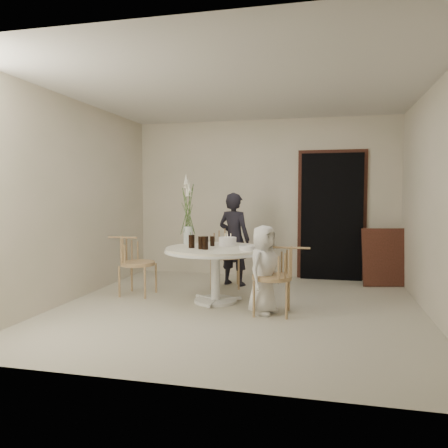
% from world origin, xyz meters
% --- Properties ---
extents(ground, '(4.50, 4.50, 0.00)m').
position_xyz_m(ground, '(0.00, 0.00, 0.00)').
color(ground, beige).
rests_on(ground, ground).
extents(room_shell, '(4.50, 4.50, 4.50)m').
position_xyz_m(room_shell, '(0.00, 0.00, 1.62)').
color(room_shell, silver).
rests_on(room_shell, ground).
extents(doorway, '(1.00, 0.10, 2.10)m').
position_xyz_m(doorway, '(1.15, 2.19, 1.05)').
color(doorway, black).
rests_on(doorway, ground).
extents(door_trim, '(1.12, 0.03, 2.22)m').
position_xyz_m(door_trim, '(1.15, 2.23, 1.11)').
color(door_trim, maroon).
rests_on(door_trim, ground).
extents(table, '(1.33, 1.33, 0.73)m').
position_xyz_m(table, '(-0.35, 0.25, 0.62)').
color(table, white).
rests_on(table, ground).
extents(picture_frame, '(0.70, 0.35, 0.90)m').
position_xyz_m(picture_frame, '(1.95, 1.84, 0.45)').
color(picture_frame, maroon).
rests_on(picture_frame, ground).
extents(chair_far, '(0.57, 0.60, 0.89)m').
position_xyz_m(chair_far, '(-0.47, 1.33, 0.57)').
color(chair_far, tan).
rests_on(chair_far, ground).
extents(chair_right, '(0.50, 0.47, 0.82)m').
position_xyz_m(chair_right, '(0.56, -0.14, 0.53)').
color(chair_right, tan).
rests_on(chair_right, ground).
extents(chair_left, '(0.51, 0.48, 0.83)m').
position_xyz_m(chair_left, '(-1.64, 0.40, 0.54)').
color(chair_left, tan).
rests_on(chair_left, ground).
extents(girl, '(0.61, 0.49, 1.45)m').
position_xyz_m(girl, '(-0.34, 1.38, 0.72)').
color(girl, black).
rests_on(girl, ground).
extents(boy, '(0.51, 0.61, 1.06)m').
position_xyz_m(boy, '(0.34, -0.15, 0.53)').
color(boy, white).
rests_on(boy, ground).
extents(birthday_cake, '(0.24, 0.24, 0.16)m').
position_xyz_m(birthday_cake, '(-0.24, 0.47, 0.79)').
color(birthday_cake, white).
rests_on(birthday_cake, table).
extents(cola_tumbler_a, '(0.09, 0.09, 0.16)m').
position_xyz_m(cola_tumbler_a, '(-0.48, 0.04, 0.81)').
color(cola_tumbler_a, black).
rests_on(cola_tumbler_a, table).
extents(cola_tumbler_b, '(0.08, 0.08, 0.17)m').
position_xyz_m(cola_tumbler_b, '(-0.42, 0.02, 0.81)').
color(cola_tumbler_b, black).
rests_on(cola_tumbler_b, table).
extents(cola_tumbler_c, '(0.09, 0.09, 0.17)m').
position_xyz_m(cola_tumbler_c, '(-0.64, 0.13, 0.82)').
color(cola_tumbler_c, black).
rests_on(cola_tumbler_c, table).
extents(cola_tumbler_d, '(0.06, 0.06, 0.13)m').
position_xyz_m(cola_tumbler_d, '(-0.43, 0.39, 0.80)').
color(cola_tumbler_d, black).
rests_on(cola_tumbler_d, table).
extents(plate_stack, '(0.29, 0.29, 0.06)m').
position_xyz_m(plate_stack, '(0.11, 0.09, 0.76)').
color(plate_stack, white).
rests_on(plate_stack, table).
extents(flower_vase, '(0.13, 0.13, 0.98)m').
position_xyz_m(flower_vase, '(-0.82, 0.54, 1.17)').
color(flower_vase, silver).
rests_on(flower_vase, table).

